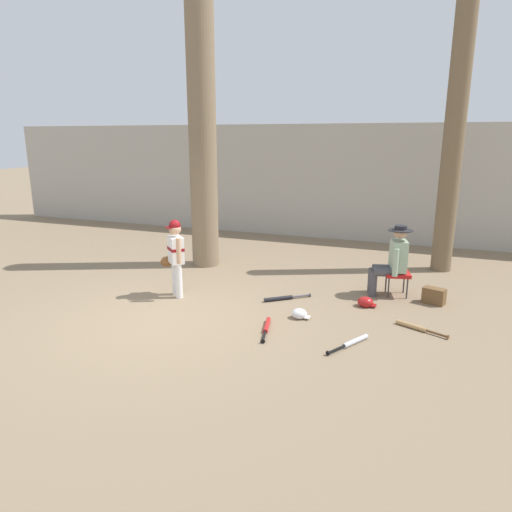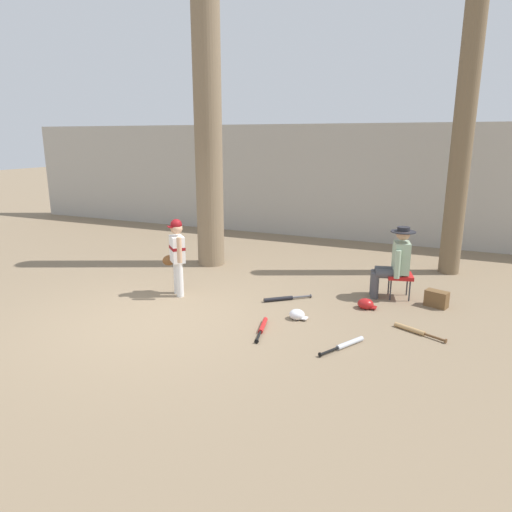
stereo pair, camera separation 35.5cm
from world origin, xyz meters
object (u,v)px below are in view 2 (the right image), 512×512
Objects in this scene: folding_stool at (400,277)px; bat_wood_tan at (413,330)px; young_ballplayer at (177,252)px; handbag_beside_stool at (437,299)px; bat_aluminum_silver at (347,344)px; tree_behind_spectator at (461,156)px; bat_black_composite at (282,299)px; seated_spectator at (395,260)px; bat_red_barrel at (262,327)px; tree_near_player at (209,154)px; batting_helmet_white at (297,315)px; batting_helmet_red at (366,304)px.

folding_stool reaches higher than bat_wood_tan.
young_ballplayer is at bearing 179.31° from bat_wood_tan.
handbag_beside_stool is 0.48× the size of bat_aluminum_silver.
bat_black_composite is at bearing -130.55° from tree_behind_spectator.
bat_aluminum_silver is at bearing -99.36° from folding_stool.
seated_spectator reaches higher than bat_red_barrel.
tree_behind_spectator is (4.62, 1.32, -0.01)m from tree_near_player.
bat_aluminum_silver is at bearing -104.60° from tree_behind_spectator.
batting_helmet_white is (-0.88, 0.63, 0.03)m from bat_aluminum_silver.
folding_stool is at bearing -110.26° from tree_behind_spectator.
handbag_beside_stool is at bearing 64.24° from bat_aluminum_silver.
handbag_beside_stool reaches higher than bat_black_composite.
handbag_beside_stool is at bearing 41.54° from bat_red_barrel.
tree_behind_spectator reaches higher than batting_helmet_red.
bat_wood_tan is at bearing 20.65° from bat_red_barrel.
bat_wood_tan is at bearing -12.72° from bat_black_composite.
bat_aluminum_silver is at bearing -88.40° from batting_helmet_red.
batting_helmet_red is at bearing -119.11° from folding_stool.
handbag_beside_stool is (0.60, -0.20, -0.23)m from folding_stool.
bat_wood_tan is 2.59× the size of batting_helmet_white.
tree_behind_spectator is at bearing 84.19° from bat_wood_tan.
tree_behind_spectator is 4.28× the size of seated_spectator.
folding_stool is at bearing 80.64° from bat_aluminum_silver.
tree_near_player reaches higher than bat_red_barrel.
handbag_beside_stool is at bearing 36.53° from batting_helmet_white.
tree_near_player reaches higher than seated_spectator.
bat_wood_tan is 2.41× the size of batting_helmet_red.
seated_spectator is at bearing 83.01° from bat_aluminum_silver.
tree_near_player is 4.39m from folding_stool.
bat_red_barrel is 2.78× the size of batting_helmet_white.
handbag_beside_stool is (4.50, -0.82, -2.15)m from tree_near_player.
bat_aluminum_silver is 1.87m from bat_black_composite.
young_ballplayer is 1.71× the size of bat_red_barrel.
young_ballplayer is 4.26m from handbag_beside_stool.
folding_stool is 1.63× the size of batting_helmet_red.
bat_aluminum_silver and bat_black_composite have the same top height.
handbag_beside_stool reaches higher than batting_helmet_white.
bat_aluminum_silver and bat_red_barrel have the same top height.
young_ballplayer reaches higher than bat_black_composite.
batting_helmet_red is (-0.40, -0.73, -0.29)m from folding_stool.
folding_stool is 2.66m from bat_red_barrel.
bat_black_composite is (-1.36, 1.29, 0.00)m from bat_aluminum_silver.
batting_helmet_red is at bearing 11.51° from young_ballplayer.
batting_helmet_red is (-1.01, -0.52, -0.06)m from handbag_beside_stool.
batting_helmet_white is (-1.62, -0.18, 0.03)m from bat_wood_tan.
young_ballplayer is at bearing 164.51° from bat_aluminum_silver.
tree_behind_spectator reaches higher than batting_helmet_white.
bat_red_barrel is (-1.57, -2.13, -0.33)m from folding_stool.
seated_spectator reaches higher than batting_helmet_white.
bat_black_composite is 1.34m from batting_helmet_red.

